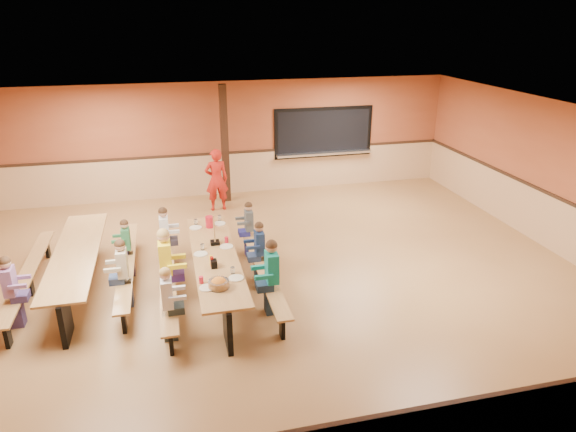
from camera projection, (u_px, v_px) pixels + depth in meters
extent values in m
plane|color=brown|center=(268.00, 276.00, 9.64)|extent=(12.00, 12.00, 0.00)
cube|color=#9A4D2C|center=(230.00, 139.00, 13.60)|extent=(12.00, 0.04, 3.00)
cube|color=#9A4D2C|center=(377.00, 388.00, 4.56)|extent=(12.00, 0.04, 3.00)
cube|color=#9A4D2C|center=(557.00, 178.00, 10.39)|extent=(0.04, 10.00, 3.00)
cube|color=white|center=(265.00, 117.00, 8.53)|extent=(12.00, 10.00, 0.04)
cube|color=black|center=(324.00, 132.00, 14.12)|extent=(2.60, 0.06, 1.20)
cube|color=silver|center=(324.00, 153.00, 14.25)|extent=(2.70, 0.28, 0.06)
cube|color=black|center=(225.00, 145.00, 13.02)|extent=(0.18, 0.18, 3.00)
cube|color=#A0733F|center=(215.00, 256.00, 8.80)|extent=(0.75, 3.60, 0.04)
cube|color=black|center=(227.00, 324.00, 7.53)|extent=(0.08, 0.60, 0.70)
cube|color=black|center=(208.00, 240.00, 10.33)|extent=(0.08, 0.60, 0.70)
cube|color=#A0733F|center=(167.00, 277.00, 8.72)|extent=(0.26, 3.60, 0.04)
cube|color=black|center=(168.00, 288.00, 8.80)|extent=(0.06, 0.18, 0.41)
cube|color=#A0733F|center=(263.00, 266.00, 9.08)|extent=(0.26, 3.60, 0.04)
cube|color=black|center=(263.00, 278.00, 9.16)|extent=(0.06, 0.18, 0.41)
cube|color=#A0733F|center=(76.00, 253.00, 8.94)|extent=(0.75, 3.60, 0.04)
cube|color=black|center=(65.00, 318.00, 7.68)|extent=(0.08, 0.60, 0.70)
cube|color=black|center=(89.00, 237.00, 10.48)|extent=(0.08, 0.60, 0.70)
cube|color=#A0733F|center=(28.00, 272.00, 8.87)|extent=(0.26, 3.60, 0.04)
cube|color=black|center=(30.00, 284.00, 8.95)|extent=(0.06, 0.18, 0.41)
cube|color=#A0733F|center=(127.00, 262.00, 9.23)|extent=(0.26, 3.60, 0.04)
cube|color=black|center=(128.00, 273.00, 9.31)|extent=(0.06, 0.18, 0.41)
imported|color=red|center=(217.00, 180.00, 12.65)|extent=(0.59, 0.41, 1.56)
cylinder|color=red|center=(210.00, 222.00, 9.91)|extent=(0.16, 0.16, 0.22)
cube|color=black|center=(214.00, 264.00, 8.36)|extent=(0.10, 0.14, 0.13)
cylinder|color=yellow|center=(211.00, 260.00, 8.42)|extent=(0.06, 0.06, 0.17)
cylinder|color=#B2140F|center=(212.00, 261.00, 8.39)|extent=(0.06, 0.06, 0.17)
cube|color=black|center=(215.00, 243.00, 9.21)|extent=(0.16, 0.16, 0.06)
cube|color=#A0733F|center=(214.00, 228.00, 9.11)|extent=(0.02, 0.09, 0.50)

